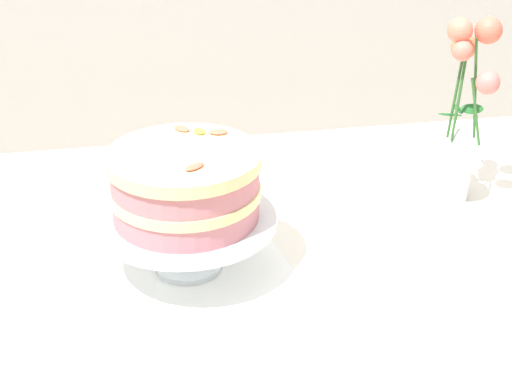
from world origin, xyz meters
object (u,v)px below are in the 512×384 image
layer_cake (185,185)px  cake_stand (187,226)px  flower_vase (461,123)px  dining_table (302,301)px

layer_cake → cake_stand: bearing=-128.4°
cake_stand → flower_vase: bearing=17.6°
cake_stand → flower_vase: size_ratio=0.82×
dining_table → flower_vase: (0.34, 0.16, 0.25)m
flower_vase → dining_table: bearing=-154.2°
dining_table → flower_vase: size_ratio=3.97×
dining_table → layer_cake: (-0.20, -0.01, 0.25)m
cake_stand → layer_cake: 0.07m
cake_stand → layer_cake: bearing=51.6°
cake_stand → flower_vase: 0.56m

